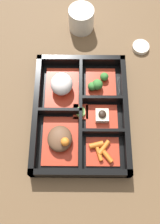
% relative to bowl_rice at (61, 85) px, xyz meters
% --- Properties ---
extents(ground_plane, '(3.00, 3.00, 0.00)m').
position_rel_bowl_rice_xyz_m(ground_plane, '(-0.08, -0.05, -0.03)').
color(ground_plane, brown).
extents(bento_base, '(0.33, 0.25, 0.01)m').
position_rel_bowl_rice_xyz_m(bento_base, '(-0.08, -0.05, -0.03)').
color(bento_base, black).
rests_on(bento_base, ground_plane).
extents(bento_rim, '(0.33, 0.25, 0.04)m').
position_rel_bowl_rice_xyz_m(bento_rim, '(-0.08, -0.05, -0.01)').
color(bento_rim, black).
rests_on(bento_rim, ground_plane).
extents(bowl_stew, '(0.13, 0.09, 0.05)m').
position_rel_bowl_rice_xyz_m(bowl_stew, '(-0.15, -0.00, -0.01)').
color(bowl_stew, '#B22D19').
rests_on(bowl_stew, bento_base).
extents(bowl_rice, '(0.13, 0.09, 0.06)m').
position_rel_bowl_rice_xyz_m(bowl_rice, '(0.00, 0.00, 0.00)').
color(bowl_rice, '#B22D19').
rests_on(bowl_rice, bento_base).
extents(bowl_carrots, '(0.07, 0.08, 0.02)m').
position_rel_bowl_rice_xyz_m(bowl_carrots, '(-0.18, -0.11, -0.02)').
color(bowl_carrots, '#B22D19').
rests_on(bowl_carrots, bento_base).
extents(bowl_tofu, '(0.07, 0.08, 0.03)m').
position_rel_bowl_rice_xyz_m(bowl_tofu, '(-0.08, -0.11, -0.02)').
color(bowl_tofu, '#B22D19').
rests_on(bowl_tofu, bento_base).
extents(bowl_greens, '(0.09, 0.08, 0.03)m').
position_rel_bowl_rice_xyz_m(bowl_greens, '(0.01, -0.10, -0.01)').
color(bowl_greens, '#B22D19').
rests_on(bowl_greens, bento_base).
extents(bowl_pickles, '(0.04, 0.04, 0.01)m').
position_rel_bowl_rice_xyz_m(bowl_pickles, '(-0.07, -0.05, -0.02)').
color(bowl_pickles, '#B22D19').
rests_on(bowl_pickles, bento_base).
extents(tea_cup, '(0.08, 0.08, 0.07)m').
position_rel_bowl_rice_xyz_m(tea_cup, '(0.23, -0.05, 0.00)').
color(tea_cup, beige).
rests_on(tea_cup, ground_plane).
extents(sauce_dish, '(0.05, 0.05, 0.01)m').
position_rel_bowl_rice_xyz_m(sauce_dish, '(0.15, -0.23, -0.03)').
color(sauce_dish, beige).
rests_on(sauce_dish, ground_plane).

